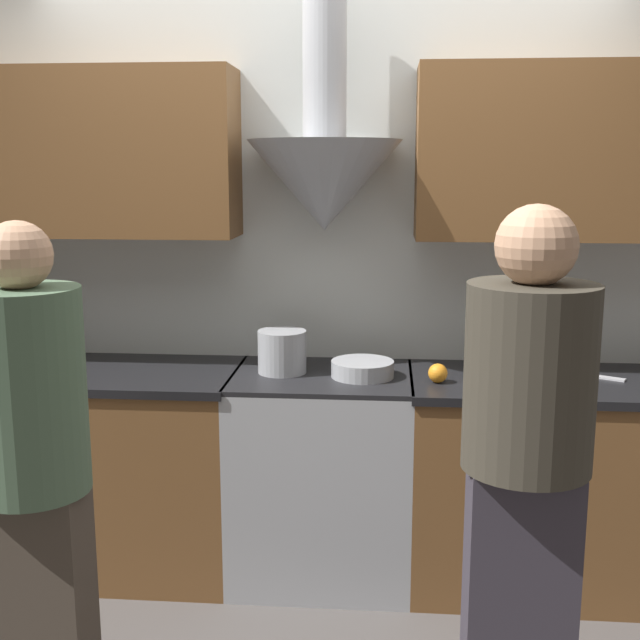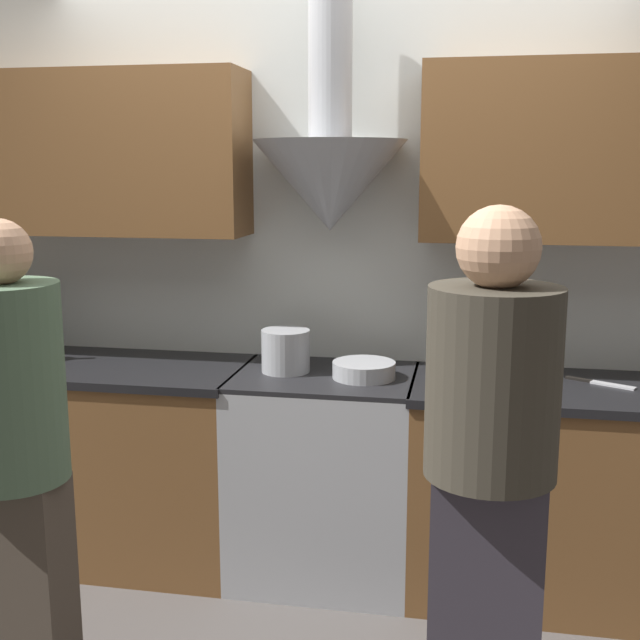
% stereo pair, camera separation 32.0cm
% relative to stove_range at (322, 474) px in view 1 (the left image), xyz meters
% --- Properties ---
extents(ground_plane, '(12.00, 12.00, 0.00)m').
position_rel_stove_range_xyz_m(ground_plane, '(0.00, -0.32, -0.45)').
color(ground_plane, '#4C4744').
extents(wall_back, '(8.40, 0.64, 2.60)m').
position_rel_stove_range_xyz_m(wall_back, '(-0.05, 0.26, 1.03)').
color(wall_back, silver).
rests_on(wall_back, ground_plane).
extents(counter_left, '(1.56, 0.62, 0.89)m').
position_rel_stove_range_xyz_m(counter_left, '(-1.14, -0.00, -0.00)').
color(counter_left, brown).
rests_on(counter_left, ground_plane).
extents(counter_right, '(1.29, 0.62, 0.89)m').
position_rel_stove_range_xyz_m(counter_right, '(1.01, -0.00, -0.00)').
color(counter_right, brown).
rests_on(counter_right, ground_plane).
extents(stove_range, '(0.75, 0.60, 0.89)m').
position_rel_stove_range_xyz_m(stove_range, '(0.00, 0.00, 0.00)').
color(stove_range, '#A8AAAF').
rests_on(stove_range, ground_plane).
extents(wine_bottle_5, '(0.07, 0.07, 0.35)m').
position_rel_stove_range_xyz_m(wine_bottle_5, '(-1.36, -0.00, 0.59)').
color(wine_bottle_5, black).
rests_on(wine_bottle_5, counter_left).
extents(stock_pot, '(0.20, 0.20, 0.18)m').
position_rel_stove_range_xyz_m(stock_pot, '(-0.17, 0.02, 0.53)').
color(stock_pot, '#A8AAAF').
rests_on(stock_pot, stove_range).
extents(mixing_bowl, '(0.26, 0.26, 0.07)m').
position_rel_stove_range_xyz_m(mixing_bowl, '(0.17, -0.03, 0.48)').
color(mixing_bowl, '#A8AAAF').
rests_on(mixing_bowl, stove_range).
extents(orange_fruit, '(0.08, 0.08, 0.08)m').
position_rel_stove_range_xyz_m(orange_fruit, '(0.47, -0.09, 0.48)').
color(orange_fruit, orange).
rests_on(orange_fruit, counter_right).
extents(saucepan, '(0.16, 0.16, 0.09)m').
position_rel_stove_range_xyz_m(saucepan, '(0.66, -0.12, 0.49)').
color(saucepan, '#A8AAAF').
rests_on(saucepan, counter_right).
extents(chefs_knife, '(0.26, 0.16, 0.01)m').
position_rel_stove_range_xyz_m(chefs_knife, '(1.11, 0.05, 0.45)').
color(chefs_knife, silver).
rests_on(chefs_knife, counter_right).
extents(person_foreground_left, '(0.33, 0.33, 1.60)m').
position_rel_stove_range_xyz_m(person_foreground_left, '(-0.76, -1.10, 0.43)').
color(person_foreground_left, '#473D33').
rests_on(person_foreground_left, ground_plane).
extents(person_foreground_right, '(0.35, 0.35, 1.65)m').
position_rel_stove_range_xyz_m(person_foreground_right, '(0.65, -1.10, 0.46)').
color(person_foreground_right, '#38333D').
rests_on(person_foreground_right, ground_plane).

